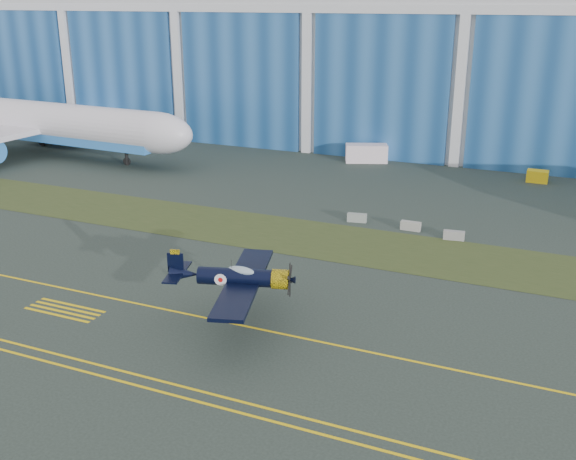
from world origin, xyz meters
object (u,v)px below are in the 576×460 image
at_px(warbird, 236,277).
at_px(tug, 537,176).
at_px(shipping_container, 366,153).
at_px(jetliner, 26,78).

bearing_deg(warbird, tug, 55.55).
bearing_deg(shipping_container, jetliner, 174.76).
bearing_deg(warbird, jetliner, 128.73).
bearing_deg(tug, shipping_container, 175.48).
distance_m(warbird, tug, 52.75).
bearing_deg(tug, warbird, -108.00).
xyz_separation_m(shipping_container, tug, (23.07, -1.83, -0.51)).
distance_m(shipping_container, tug, 23.15).
relative_size(shipping_container, tug, 2.26).
relative_size(warbird, tug, 5.63).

